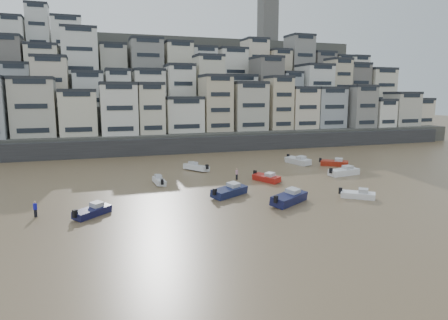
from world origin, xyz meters
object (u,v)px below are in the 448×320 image
object	(u,v)px
boat_c	(229,190)
boat_i	(298,160)
boat_g	(334,162)
boat_h	(196,166)
boat_f	(159,180)
boat_j	(92,210)
boat_b	(358,194)
person_pink	(237,174)
boat_e	(266,177)
boat_a	(289,196)
boat_d	(344,170)
person_blue	(35,209)

from	to	relation	value
boat_c	boat_i	world-z (taller)	boat_i
boat_c	boat_g	world-z (taller)	boat_c
boat_g	boat_h	size ratio (longest dim) A/B	1.00
boat_f	boat_j	size ratio (longest dim) A/B	0.91
boat_c	boat_b	bearing A→B (deg)	-53.90
boat_c	boat_j	bearing A→B (deg)	159.96
boat_g	boat_b	bearing A→B (deg)	-79.51
boat_f	boat_j	distance (m)	16.11
boat_g	boat_h	world-z (taller)	same
boat_h	person_pink	bearing A→B (deg)	172.51
boat_b	boat_e	world-z (taller)	boat_e
boat_a	boat_j	xyz separation A→B (m)	(-22.32, 2.36, -0.20)
boat_f	boat_i	xyz separation A→B (m)	(27.51, 8.59, 0.24)
boat_e	boat_f	bearing A→B (deg)	-124.27
boat_d	person_blue	xyz separation A→B (m)	(-44.44, -8.38, 0.06)
person_pink	boat_b	bearing A→B (deg)	-55.89
boat_b	boat_i	size ratio (longest dim) A/B	0.73
boat_d	boat_e	xyz separation A→B (m)	(-13.80, -0.22, -0.12)
boat_a	boat_h	distance (m)	24.46
boat_g	boat_i	world-z (taller)	boat_i
person_pink	boat_c	bearing A→B (deg)	-115.88
boat_d	boat_j	bearing A→B (deg)	-175.11
boat_e	boat_f	size ratio (longest dim) A/B	1.14
boat_b	person_pink	xyz separation A→B (m)	(-10.44, 15.41, 0.26)
boat_h	boat_j	xyz separation A→B (m)	(-17.22, -21.56, -0.06)
boat_i	person_pink	xyz separation A→B (m)	(-15.71, -9.25, 0.03)
boat_j	person_blue	size ratio (longest dim) A/B	2.80
boat_d	person_blue	distance (m)	45.23
boat_a	boat_j	distance (m)	22.44
boat_c	person_pink	bearing A→B (deg)	33.03
boat_a	person_pink	world-z (taller)	person_pink
boat_a	boat_e	bearing A→B (deg)	45.58
boat_h	boat_b	bearing A→B (deg)	179.41
boat_e	boat_f	distance (m)	15.88
boat_c	boat_j	world-z (taller)	boat_c
boat_g	boat_h	distance (m)	25.34
boat_g	boat_j	world-z (taller)	boat_g
boat_i	person_pink	bearing A→B (deg)	-70.52
boat_b	boat_c	size ratio (longest dim) A/B	0.75
boat_a	boat_i	distance (m)	28.12
boat_d	boat_b	bearing A→B (deg)	-128.25
boat_a	boat_g	distance (m)	28.38
person_blue	boat_d	bearing A→B (deg)	10.67
boat_h	boat_i	size ratio (longest dim) A/B	0.86
boat_d	boat_j	xyz separation A→B (m)	(-38.73, -9.95, -0.14)
boat_f	boat_e	bearing A→B (deg)	-104.06
boat_g	person_pink	bearing A→B (deg)	-128.08
boat_a	person_blue	distance (m)	28.31
boat_f	boat_h	bearing A→B (deg)	-44.57
boat_f	person_blue	size ratio (longest dim) A/B	2.56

